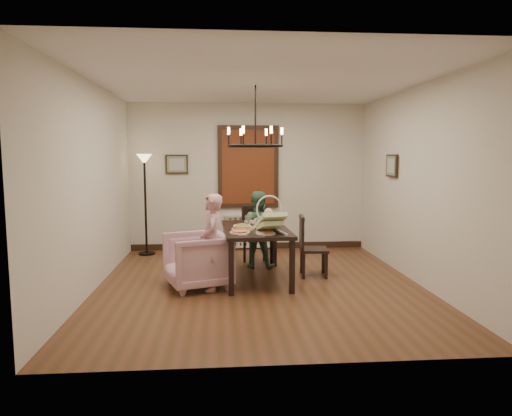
{
  "coord_description": "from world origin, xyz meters",
  "views": [
    {
      "loc": [
        -0.54,
        -6.25,
        1.81
      ],
      "look_at": [
        -0.02,
        0.35,
        1.05
      ],
      "focal_mm": 32.0,
      "sensor_mm": 36.0,
      "label": 1
    }
  ],
  "objects": [
    {
      "name": "elderly_woman",
      "position": [
        -0.66,
        -0.18,
        0.54
      ],
      "size": [
        0.26,
        0.4,
        1.08
      ],
      "primitive_type": "imported",
      "rotation": [
        0.0,
        0.0,
        -1.56
      ],
      "color": "#C68C90",
      "rests_on": "room_shell"
    },
    {
      "name": "floor_lamp",
      "position": [
        -1.9,
        2.15,
        0.9
      ],
      "size": [
        0.3,
        0.3,
        1.8
      ],
      "primitive_type": null,
      "color": "black",
      "rests_on": "room_shell"
    },
    {
      "name": "salad_bowl",
      "position": [
        -0.23,
        0.13,
        0.8
      ],
      "size": [
        0.3,
        0.3,
        0.07
      ],
      "primitive_type": "imported",
      "color": "white",
      "rests_on": "dining_table"
    },
    {
      "name": "pizza_platter",
      "position": [
        -0.22,
        0.1,
        0.79
      ],
      "size": [
        0.34,
        0.34,
        0.04
      ],
      "primitive_type": "cylinder",
      "color": "tan",
      "rests_on": "dining_table"
    },
    {
      "name": "room_shell",
      "position": [
        0.0,
        0.37,
        1.4
      ],
      "size": [
        4.51,
        5.0,
        2.81
      ],
      "color": "brown",
      "rests_on": "ground"
    },
    {
      "name": "chandelier",
      "position": [
        -0.03,
        0.3,
        1.95
      ],
      "size": [
        0.8,
        0.8,
        0.04
      ],
      "primitive_type": "torus",
      "color": "black",
      "rests_on": "room_shell"
    },
    {
      "name": "dining_table",
      "position": [
        -0.03,
        0.3,
        0.68
      ],
      "size": [
        0.97,
        1.66,
        0.77
      ],
      "rotation": [
        0.0,
        0.0,
        0.03
      ],
      "color": "black",
      "rests_on": "room_shell"
    },
    {
      "name": "armchair",
      "position": [
        -0.86,
        -0.05,
        0.38
      ],
      "size": [
        1.05,
        1.03,
        0.75
      ],
      "primitive_type": "imported",
      "rotation": [
        0.0,
        0.0,
        -1.24
      ],
      "color": "#D8A5BD",
      "rests_on": "room_shell"
    },
    {
      "name": "picture_back",
      "position": [
        -1.35,
        2.47,
        1.65
      ],
      "size": [
        0.42,
        0.03,
        0.36
      ],
      "primitive_type": "cube",
      "color": "black",
      "rests_on": "room_shell"
    },
    {
      "name": "chair_far",
      "position": [
        0.08,
        1.24,
        0.49
      ],
      "size": [
        0.52,
        0.52,
        0.98
      ],
      "primitive_type": null,
      "rotation": [
        0.0,
        0.0,
        0.23
      ],
      "color": "black",
      "rests_on": "room_shell"
    },
    {
      "name": "radiator",
      "position": [
        0.0,
        2.48,
        0.35
      ],
      "size": [
        0.92,
        0.12,
        0.62
      ],
      "primitive_type": null,
      "color": "silver",
      "rests_on": "room_shell"
    },
    {
      "name": "picture_right",
      "position": [
        2.21,
        0.9,
        1.65
      ],
      "size": [
        0.03,
        0.42,
        0.36
      ],
      "primitive_type": "cube",
      "rotation": [
        0.0,
        0.0,
        1.57
      ],
      "color": "black",
      "rests_on": "room_shell"
    },
    {
      "name": "window_blinds",
      "position": [
        0.0,
        2.46,
        1.6
      ],
      "size": [
        1.0,
        0.03,
        1.4
      ],
      "primitive_type": "cube",
      "color": "brown",
      "rests_on": "room_shell"
    },
    {
      "name": "drinking_glass",
      "position": [
        0.02,
        0.43,
        0.84
      ],
      "size": [
        0.07,
        0.07,
        0.14
      ],
      "primitive_type": "cylinder",
      "color": "silver",
      "rests_on": "dining_table"
    },
    {
      "name": "baby_bouncer",
      "position": [
        0.12,
        -0.2,
        0.94
      ],
      "size": [
        0.5,
        0.62,
        0.35
      ],
      "primitive_type": null,
      "rotation": [
        0.0,
        0.0,
        0.22
      ],
      "color": "beige",
      "rests_on": "dining_table"
    },
    {
      "name": "chair_right",
      "position": [
        0.86,
        0.4,
        0.46
      ],
      "size": [
        0.44,
        0.44,
        0.92
      ],
      "primitive_type": null,
      "rotation": [
        0.0,
        0.0,
        1.48
      ],
      "color": "black",
      "rests_on": "room_shell"
    },
    {
      "name": "seated_man",
      "position": [
        0.05,
        1.04,
        0.52
      ],
      "size": [
        0.59,
        0.52,
        1.03
      ],
      "primitive_type": "imported",
      "rotation": [
        0.0,
        0.0,
        2.86
      ],
      "color": "#416E52",
      "rests_on": "room_shell"
    }
  ]
}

